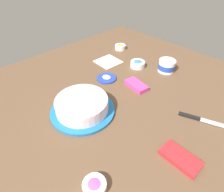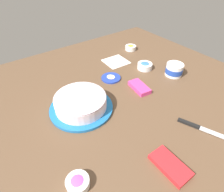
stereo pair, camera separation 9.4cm
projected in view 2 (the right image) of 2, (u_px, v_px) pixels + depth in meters
The scene contains 11 objects.
ground_plane at pixel (127, 97), 0.99m from camera, with size 1.54×1.54×0.00m, color brown.
frosted_cake at pixel (81, 103), 0.90m from camera, with size 0.31×0.31×0.09m.
frosting_tub at pixel (174, 69), 1.14m from camera, with size 0.10×0.10×0.07m.
frosting_tub_lid at pixel (111, 78), 1.12m from camera, with size 0.12×0.12×0.02m.
spreading_knife at pixel (200, 128), 0.82m from camera, with size 0.23×0.11×0.01m.
sprinkle_bowl_blue at pixel (145, 66), 1.20m from camera, with size 0.09×0.09×0.04m.
sprinkle_bowl_rainbow at pixel (78, 182), 0.62m from camera, with size 0.08×0.08×0.03m.
sprinkle_bowl_yellow at pixel (131, 47), 1.42m from camera, with size 0.08×0.08×0.04m.
candy_box_lower at pixel (170, 165), 0.68m from camera, with size 0.15×0.08×0.02m, color red.
candy_box_upper at pixel (139, 87), 1.04m from camera, with size 0.13×0.07×0.02m, color #E53D8E.
paper_napkin at pixel (116, 61), 1.28m from camera, with size 0.15×0.15×0.01m, color white.
Camera 2 is at (0.56, -0.52, 0.63)m, focal length 30.05 mm.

